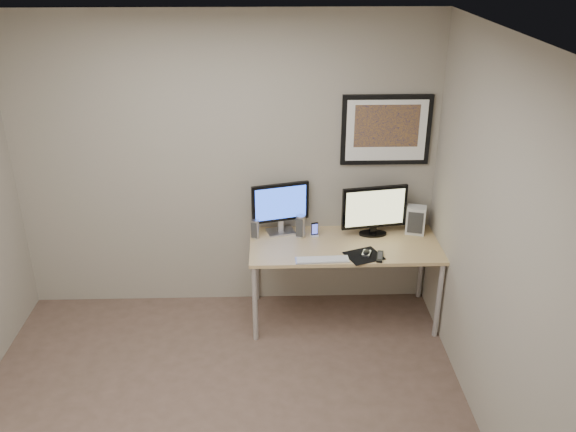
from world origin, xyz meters
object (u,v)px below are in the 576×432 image
speaker_right (301,226)px  keyboard (322,260)px  framed_art (386,130)px  monitor_tv (374,210)px  desk (344,251)px  speaker_left (255,229)px  monitor_large (280,206)px  phone_dock (315,230)px  fan_unit (416,220)px

speaker_right → keyboard: speaker_right is taller
framed_art → monitor_tv: 0.68m
framed_art → speaker_right: framed_art is taller
desk → speaker_left: 0.78m
monitor_large → phone_dock: 0.36m
monitor_large → speaker_left: monitor_large is taller
speaker_right → keyboard: size_ratio=0.46×
desk → fan_unit: 0.69m
speaker_right → phone_dock: 0.13m
speaker_left → keyboard: bearing=-20.9°
monitor_tv → monitor_large: bearing=165.6°
monitor_tv → speaker_left: size_ratio=3.37×
framed_art → fan_unit: (0.29, -0.14, -0.77)m
monitor_large → fan_unit: size_ratio=1.99×
desk → speaker_right: 0.43m
keyboard → speaker_left: bearing=139.7°
monitor_tv → phone_dock: monitor_tv is taller
monitor_tv → speaker_right: 0.64m
desk → phone_dock: phone_dock is taller
speaker_right → fan_unit: fan_unit is taller
monitor_large → speaker_right: size_ratio=2.47×
speaker_left → keyboard: size_ratio=0.39×
monitor_tv → keyboard: size_ratio=1.32×
monitor_tv → speaker_right: bearing=171.6°
speaker_right → fan_unit: (1.00, 0.04, 0.02)m
desk → framed_art: bearing=43.5°
desk → monitor_tv: bearing=32.1°
monitor_tv → phone_dock: size_ratio=4.30×
speaker_left → speaker_right: 0.39m
monitor_large → speaker_right: (0.17, -0.08, -0.15)m
speaker_right → fan_unit: 1.00m
desk → speaker_right: bearing=157.7°
desk → monitor_large: bearing=156.9°
desk → phone_dock: size_ratio=12.14×
speaker_left → fan_unit: 1.39m
phone_dock → keyboard: phone_dock is taller
monitor_tv → keyboard: bearing=-146.6°
monitor_tv → fan_unit: bearing=-5.7°
desk → monitor_tv: (0.26, 0.17, 0.30)m
framed_art → speaker_left: bearing=-170.2°
monitor_large → keyboard: (0.32, -0.51, -0.25)m
framed_art → keyboard: framed_art is taller
desk → keyboard: bearing=-127.2°
monitor_large → fan_unit: (1.17, -0.04, -0.13)m
framed_art → speaker_left: framed_art is taller
monitor_tv → speaker_right: size_ratio=2.83×
monitor_large → fan_unit: monitor_large is taller
speaker_left → phone_dock: bearing=17.9°
framed_art → speaker_left: size_ratio=4.46×
framed_art → speaker_right: (-0.72, -0.18, -0.79)m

